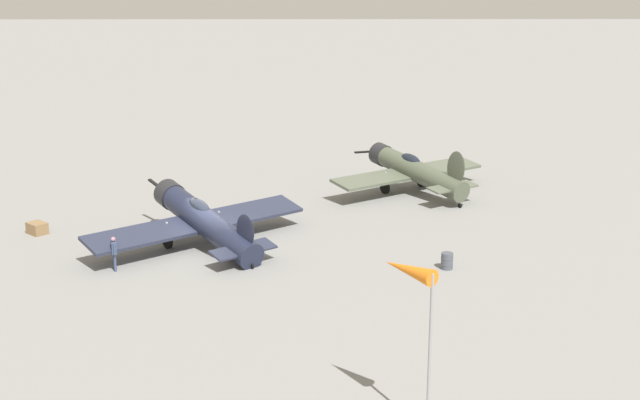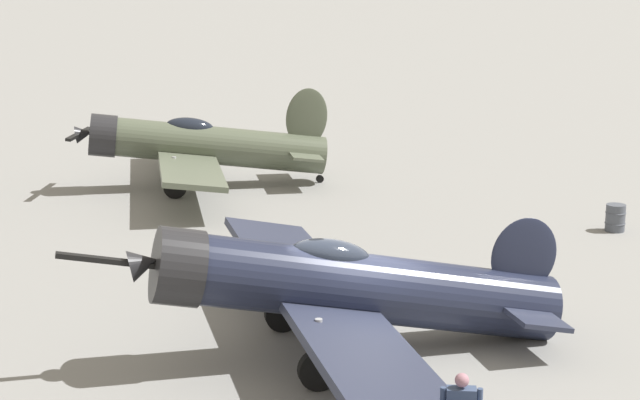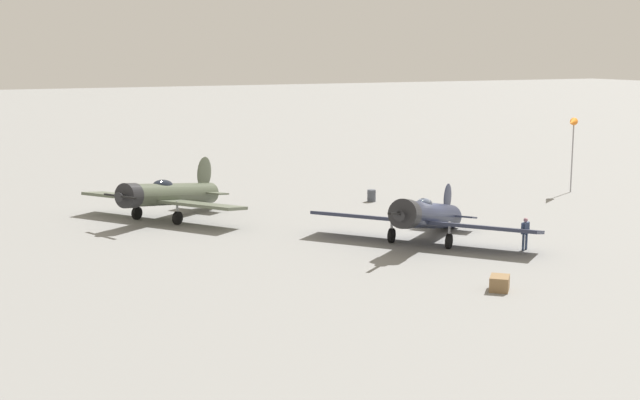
{
  "view_description": "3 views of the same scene",
  "coord_description": "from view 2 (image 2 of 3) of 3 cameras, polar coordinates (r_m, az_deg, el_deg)",
  "views": [
    {
      "loc": [
        -42.24,
        -5.47,
        14.26
      ],
      "look_at": [
        3.78,
        -5.84,
        1.6
      ],
      "focal_mm": 47.82,
      "sensor_mm": 36.0,
      "label": 1
    },
    {
      "loc": [
        -7.31,
        18.4,
        7.96
      ],
      "look_at": [
        3.78,
        -5.84,
        1.6
      ],
      "focal_mm": 57.01,
      "sensor_mm": 36.0,
      "label": 2
    },
    {
      "loc": [
        25.4,
        38.75,
        10.29
      ],
      "look_at": [
        3.78,
        -5.84,
        1.6
      ],
      "focal_mm": 48.21,
      "sensor_mm": 36.0,
      "label": 3
    }
  ],
  "objects": [
    {
      "name": "ground_plane",
      "position": [
        21.34,
        2.73,
        -8.5
      ],
      "size": [
        400.0,
        400.0,
        0.0
      ],
      "primitive_type": "plane",
      "color": "gray"
    },
    {
      "name": "airplane_foreground",
      "position": [
        20.71,
        1.42,
        -4.96
      ],
      "size": [
        9.48,
        11.01,
        3.05
      ],
      "rotation": [
        0.0,
        0.0,
        6.96
      ],
      "color": "#1E2338",
      "rests_on": "ground_plane"
    },
    {
      "name": "airplane_mid_apron",
      "position": [
        36.17,
        -6.78,
        3.07
      ],
      "size": [
        8.86,
        10.43,
        3.55
      ],
      "rotation": [
        0.0,
        0.0,
        6.89
      ],
      "color": "#4C5442",
      "rests_on": "ground_plane"
    },
    {
      "name": "fuel_drum",
      "position": [
        31.58,
        16.25,
        -0.97
      ],
      "size": [
        0.61,
        0.61,
        0.82
      ],
      "color": "#474C56",
      "rests_on": "ground_plane"
    }
  ]
}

